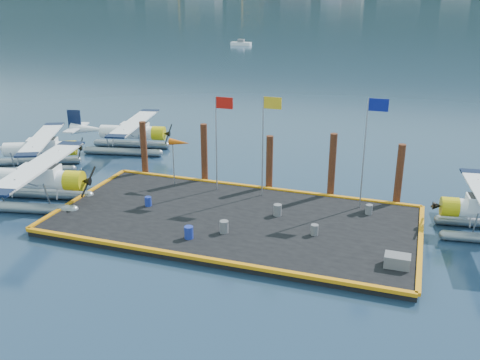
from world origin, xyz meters
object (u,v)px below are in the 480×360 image
object	(u,v)px
flagpole_red	(219,129)
flagpole_blue	(369,137)
drum_1	(224,227)
drum_5	(278,210)
crate	(397,261)
piling_3	(332,167)
drum_2	(315,230)
windsock	(179,144)
seaplane_c	(131,134)
piling_2	(269,165)
seaplane_b	(38,151)
drum_0	(148,201)
flagpole_yellow	(266,131)
drum_4	(369,209)
drum_3	(189,232)
piling_4	(399,177)
piling_1	(204,155)
seaplane_a	(35,182)
piling_0	(144,150)

from	to	relation	value
flagpole_red	flagpole_blue	size ratio (longest dim) A/B	0.92
drum_1	drum_5	size ratio (longest dim) A/B	1.00
crate	piling_3	size ratio (longest dim) A/B	0.27
flagpole_red	drum_2	bearing A→B (deg)	-32.71
crate	windsock	xyz separation A→B (m)	(-14.03, 6.59, 2.53)
seaplane_c	piling_2	world-z (taller)	piling_2
seaplane_c	flagpole_blue	bearing A→B (deg)	59.49
seaplane_b	piling_2	world-z (taller)	piling_2
seaplane_b	drum_1	distance (m)	18.00
drum_0	crate	world-z (taller)	crate
seaplane_c	windsock	world-z (taller)	windsock
flagpole_yellow	flagpole_blue	size ratio (longest dim) A/B	0.95
flagpole_yellow	windsock	bearing A→B (deg)	180.00
flagpole_blue	drum_4	bearing A→B (deg)	-63.57
drum_3	piling_4	distance (m)	13.14
windsock	piling_1	xyz separation A→B (m)	(1.03, 1.60, -1.13)
piling_1	piling_4	distance (m)	12.50
drum_1	flagpole_yellow	world-z (taller)	flagpole_yellow
piling_1	seaplane_c	bearing A→B (deg)	148.77
seaplane_a	piling_0	size ratio (longest dim) A/B	2.52
seaplane_a	drum_0	size ratio (longest dim) A/B	17.99
seaplane_b	piling_2	size ratio (longest dim) A/B	2.28
seaplane_c	piling_4	distance (m)	21.67
piling_0	piling_4	bearing A→B (deg)	0.00
piling_0	drum_3	bearing A→B (deg)	-50.26
drum_0	piling_2	xyz separation A→B (m)	(5.90, 5.40, 1.22)
drum_3	seaplane_a	bearing A→B (deg)	170.20
drum_2	flagpole_yellow	distance (m)	7.13
seaplane_b	drum_3	bearing A→B (deg)	38.75
seaplane_c	crate	world-z (taller)	seaplane_c
drum_2	drum_1	bearing A→B (deg)	-164.47
flagpole_yellow	piling_2	distance (m)	3.07
crate	piling_0	size ratio (longest dim) A/B	0.29
drum_1	drum_3	distance (m)	1.92
seaplane_b	drum_4	world-z (taller)	seaplane_b
drum_0	piling_3	distance (m)	11.37
drum_2	windsock	bearing A→B (deg)	155.21
drum_3	piling_0	xyz separation A→B (m)	(-7.14, 8.59, 1.27)
seaplane_a	drum_1	xyz separation A→B (m)	(12.44, -0.67, -0.83)
flagpole_red	flagpole_yellow	distance (m)	3.00
drum_1	seaplane_a	bearing A→B (deg)	176.93
drum_4	piling_0	bearing A→B (deg)	171.18
drum_1	flagpole_red	xyz separation A→B (m)	(-2.42, 5.76, 3.67)
seaplane_b	drum_4	xyz separation A→B (m)	(23.77, -1.51, -0.70)
seaplane_a	drum_2	size ratio (longest dim) A/B	17.87
drum_1	piling_0	size ratio (longest dim) A/B	0.16
seaplane_a	drum_0	world-z (taller)	seaplane_a
drum_0	seaplane_c	bearing A→B (deg)	124.00
flagpole_yellow	piling_0	xyz separation A→B (m)	(-9.20, 1.60, -2.51)
flagpole_yellow	piling_0	distance (m)	9.67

